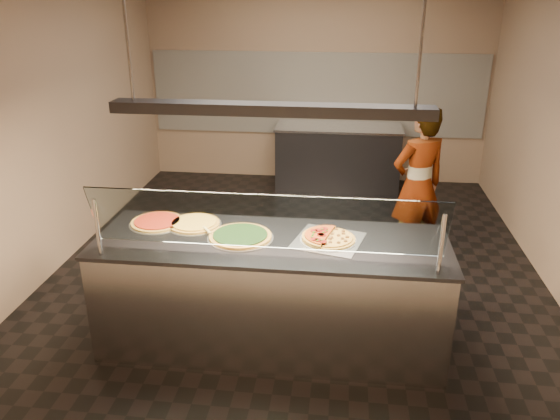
# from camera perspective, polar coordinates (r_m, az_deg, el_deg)

# --- Properties ---
(ground) EXTENTS (5.00, 6.00, 0.02)m
(ground) POSITION_cam_1_polar(r_m,az_deg,el_deg) (5.84, 1.77, -5.97)
(ground) COLOR black
(ground) RESTS_ON ground
(wall_back) EXTENTS (5.00, 0.02, 3.00)m
(wall_back) POSITION_cam_1_polar(r_m,az_deg,el_deg) (8.25, 3.85, 13.41)
(wall_back) COLOR #947A5F
(wall_back) RESTS_ON ground
(wall_front) EXTENTS (5.00, 0.02, 3.00)m
(wall_front) POSITION_cam_1_polar(r_m,az_deg,el_deg) (2.50, -4.15, -7.57)
(wall_front) COLOR #947A5F
(wall_front) RESTS_ON ground
(wall_left) EXTENTS (0.02, 6.00, 3.00)m
(wall_left) POSITION_cam_1_polar(r_m,az_deg,el_deg) (6.05, -22.73, 8.60)
(wall_left) COLOR #947A5F
(wall_left) RESTS_ON ground
(tile_band) EXTENTS (4.90, 0.02, 1.20)m
(tile_band) POSITION_cam_1_polar(r_m,az_deg,el_deg) (8.26, 3.80, 12.00)
(tile_band) COLOR silver
(tile_band) RESTS_ON wall_back
(serving_counter) EXTENTS (2.75, 0.94, 0.93)m
(serving_counter) POSITION_cam_1_polar(r_m,az_deg,el_deg) (4.45, -0.89, -8.57)
(serving_counter) COLOR #B7B7BC
(serving_counter) RESTS_ON ground
(sneeze_guard) EXTENTS (2.51, 0.18, 0.54)m
(sneeze_guard) POSITION_cam_1_polar(r_m,az_deg,el_deg) (3.80, -1.65, -1.31)
(sneeze_guard) COLOR #B7B7BC
(sneeze_guard) RESTS_ON serving_counter
(perforated_tray) EXTENTS (0.60, 0.60, 0.01)m
(perforated_tray) POSITION_cam_1_polar(r_m,az_deg,el_deg) (4.24, 5.05, -3.11)
(perforated_tray) COLOR silver
(perforated_tray) RESTS_ON serving_counter
(half_pizza_pepperoni) EXTENTS (0.30, 0.45, 0.05)m
(half_pizza_pepperoni) POSITION_cam_1_polar(r_m,az_deg,el_deg) (4.23, 3.74, -2.71)
(half_pizza_pepperoni) COLOR olive
(half_pizza_pepperoni) RESTS_ON perforated_tray
(half_pizza_sausage) EXTENTS (0.30, 0.45, 0.04)m
(half_pizza_sausage) POSITION_cam_1_polar(r_m,az_deg,el_deg) (4.23, 6.41, -2.92)
(half_pizza_sausage) COLOR olive
(half_pizza_sausage) RESTS_ON perforated_tray
(pizza_spinach) EXTENTS (0.52, 0.52, 0.03)m
(pizza_spinach) POSITION_cam_1_polar(r_m,az_deg,el_deg) (4.28, -4.15, -2.69)
(pizza_spinach) COLOR silver
(pizza_spinach) RESTS_ON serving_counter
(pizza_cheese) EXTENTS (0.45, 0.45, 0.03)m
(pizza_cheese) POSITION_cam_1_polar(r_m,az_deg,el_deg) (4.56, -8.94, -1.36)
(pizza_cheese) COLOR silver
(pizza_cheese) RESTS_ON serving_counter
(pizza_tomato) EXTENTS (0.46, 0.46, 0.03)m
(pizza_tomato) POSITION_cam_1_polar(r_m,az_deg,el_deg) (4.64, -12.69, -1.18)
(pizza_tomato) COLOR silver
(pizza_tomato) RESTS_ON serving_counter
(pizza_spatula) EXTENTS (0.27, 0.18, 0.02)m
(pizza_spatula) POSITION_cam_1_polar(r_m,az_deg,el_deg) (4.35, -6.91, -2.21)
(pizza_spatula) COLOR #B7B7BC
(pizza_spatula) RESTS_ON pizza_spinach
(prep_table) EXTENTS (1.79, 0.74, 0.93)m
(prep_table) POSITION_cam_1_polar(r_m,az_deg,el_deg) (8.02, 6.04, 5.50)
(prep_table) COLOR #2E2E33
(prep_table) RESTS_ON ground
(worker) EXTENTS (0.73, 0.64, 1.69)m
(worker) POSITION_cam_1_polar(r_m,az_deg,el_deg) (5.84, 14.20, 2.47)
(worker) COLOR #3D3B44
(worker) RESTS_ON ground
(heat_lamp_housing) EXTENTS (2.30, 0.18, 0.08)m
(heat_lamp_housing) POSITION_cam_1_polar(r_m,az_deg,el_deg) (3.91, -1.02, 10.49)
(heat_lamp_housing) COLOR #2E2E33
(heat_lamp_housing) RESTS_ON ceiling
(lamp_rod_left) EXTENTS (0.02, 0.02, 1.01)m
(lamp_rod_left) POSITION_cam_1_polar(r_m,az_deg,el_deg) (4.10, -15.80, 17.94)
(lamp_rod_left) COLOR #B7B7BC
(lamp_rod_left) RESTS_ON ceiling
(lamp_rod_right) EXTENTS (0.02, 0.02, 1.01)m
(lamp_rod_right) POSITION_cam_1_polar(r_m,az_deg,el_deg) (3.83, 14.67, 17.81)
(lamp_rod_right) COLOR #B7B7BC
(lamp_rod_right) RESTS_ON ceiling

